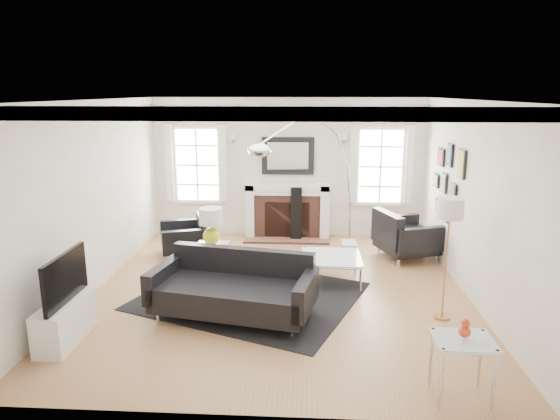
# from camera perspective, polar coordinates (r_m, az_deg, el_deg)

# --- Properties ---
(floor) EXTENTS (6.00, 6.00, 0.00)m
(floor) POSITION_cam_1_polar(r_m,az_deg,el_deg) (7.61, -0.09, -9.12)
(floor) COLOR #9F7042
(floor) RESTS_ON ground
(back_wall) EXTENTS (5.50, 0.04, 2.80)m
(back_wall) POSITION_cam_1_polar(r_m,az_deg,el_deg) (10.13, 0.91, 4.83)
(back_wall) COLOR silver
(back_wall) RESTS_ON floor
(front_wall) EXTENTS (5.50, 0.04, 2.80)m
(front_wall) POSITION_cam_1_polar(r_m,az_deg,el_deg) (4.31, -2.49, -7.21)
(front_wall) COLOR silver
(front_wall) RESTS_ON floor
(left_wall) EXTENTS (0.04, 6.00, 2.80)m
(left_wall) POSITION_cam_1_polar(r_m,az_deg,el_deg) (7.84, -20.60, 1.41)
(left_wall) COLOR silver
(left_wall) RESTS_ON floor
(right_wall) EXTENTS (0.04, 6.00, 2.80)m
(right_wall) POSITION_cam_1_polar(r_m,az_deg,el_deg) (7.54, 21.25, 0.90)
(right_wall) COLOR silver
(right_wall) RESTS_ON floor
(ceiling) EXTENTS (5.50, 6.00, 0.02)m
(ceiling) POSITION_cam_1_polar(r_m,az_deg,el_deg) (7.02, -0.10, 12.48)
(ceiling) COLOR white
(ceiling) RESTS_ON back_wall
(crown_molding) EXTENTS (5.50, 6.00, 0.12)m
(crown_molding) POSITION_cam_1_polar(r_m,az_deg,el_deg) (7.03, -0.10, 11.99)
(crown_molding) COLOR white
(crown_molding) RESTS_ON back_wall
(fireplace) EXTENTS (1.70, 0.69, 1.11)m
(fireplace) POSITION_cam_1_polar(r_m,az_deg,el_deg) (10.09, 0.85, -0.17)
(fireplace) COLOR white
(fireplace) RESTS_ON floor
(mantel_mirror) EXTENTS (1.05, 0.07, 0.75)m
(mantel_mirror) POSITION_cam_1_polar(r_m,az_deg,el_deg) (10.05, 0.91, 6.20)
(mantel_mirror) COLOR black
(mantel_mirror) RESTS_ON back_wall
(window_left) EXTENTS (1.24, 0.15, 1.62)m
(window_left) POSITION_cam_1_polar(r_m,az_deg,el_deg) (10.32, -9.46, 5.13)
(window_left) COLOR white
(window_left) RESTS_ON back_wall
(window_right) EXTENTS (1.24, 0.15, 1.62)m
(window_right) POSITION_cam_1_polar(r_m,az_deg,el_deg) (10.17, 11.42, 4.92)
(window_right) COLOR white
(window_right) RESTS_ON back_wall
(gallery_wall) EXTENTS (0.04, 1.73, 1.29)m
(gallery_wall) POSITION_cam_1_polar(r_m,az_deg,el_deg) (8.73, 18.58, 3.61)
(gallery_wall) COLOR black
(gallery_wall) RESTS_ON right_wall
(tv_unit) EXTENTS (0.35, 1.00, 1.09)m
(tv_unit) POSITION_cam_1_polar(r_m,az_deg,el_deg) (6.57, -23.30, -10.96)
(tv_unit) COLOR white
(tv_unit) RESTS_ON floor
(area_rug) EXTENTS (3.61, 3.34, 0.01)m
(area_rug) POSITION_cam_1_polar(r_m,az_deg,el_deg) (7.40, -3.40, -9.75)
(area_rug) COLOR black
(area_rug) RESTS_ON floor
(sofa) EXTENTS (2.26, 1.37, 0.69)m
(sofa) POSITION_cam_1_polar(r_m,az_deg,el_deg) (6.69, -5.20, -8.97)
(sofa) COLOR black
(sofa) RESTS_ON floor
(armchair_left) EXTENTS (1.03, 1.09, 0.60)m
(armchair_left) POSITION_cam_1_polar(r_m,az_deg,el_deg) (9.22, -10.62, -3.07)
(armchair_left) COLOR black
(armchair_left) RESTS_ON floor
(armchair_right) EXTENTS (1.23, 1.30, 0.71)m
(armchair_right) POSITION_cam_1_polar(r_m,az_deg,el_deg) (9.14, 14.01, -2.99)
(armchair_right) COLOR black
(armchair_right) RESTS_ON floor
(coffee_table) EXTENTS (0.92, 0.92, 0.41)m
(coffee_table) POSITION_cam_1_polar(r_m,az_deg,el_deg) (7.85, 5.87, -5.51)
(coffee_table) COLOR silver
(coffee_table) RESTS_ON floor
(side_table_left) EXTENTS (0.50, 0.50, 0.55)m
(side_table_left) POSITION_cam_1_polar(r_m,az_deg,el_deg) (8.02, -7.77, -4.67)
(side_table_left) COLOR silver
(side_table_left) RESTS_ON floor
(nesting_table) EXTENTS (0.57, 0.47, 0.62)m
(nesting_table) POSITION_cam_1_polar(r_m,az_deg,el_deg) (5.26, 20.16, -14.87)
(nesting_table) COLOR silver
(nesting_table) RESTS_ON floor
(gourd_lamp) EXTENTS (0.37, 0.37, 0.60)m
(gourd_lamp) POSITION_cam_1_polar(r_m,az_deg,el_deg) (7.90, -7.87, -1.57)
(gourd_lamp) COLOR yellow
(gourd_lamp) RESTS_ON side_table_left
(orange_vase) EXTENTS (0.12, 0.12, 0.18)m
(orange_vase) POSITION_cam_1_polar(r_m,az_deg,el_deg) (5.16, 20.36, -12.66)
(orange_vase) COLOR #BE3818
(orange_vase) RESTS_ON nesting_table
(arc_floor_lamp) EXTENTS (1.82, 1.69, 2.58)m
(arc_floor_lamp) POSITION_cam_1_polar(r_m,az_deg,el_deg) (8.31, 3.31, 2.86)
(arc_floor_lamp) COLOR silver
(arc_floor_lamp) RESTS_ON floor
(stick_floor_lamp) EXTENTS (0.33, 0.33, 1.62)m
(stick_floor_lamp) POSITION_cam_1_polar(r_m,az_deg,el_deg) (6.61, 18.85, -0.52)
(stick_floor_lamp) COLOR #BE8742
(stick_floor_lamp) RESTS_ON floor
(speaker_tower) EXTENTS (0.22, 0.22, 1.08)m
(speaker_tower) POSITION_cam_1_polar(r_m,az_deg,el_deg) (9.95, 1.88, -0.39)
(speaker_tower) COLOR black
(speaker_tower) RESTS_ON floor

